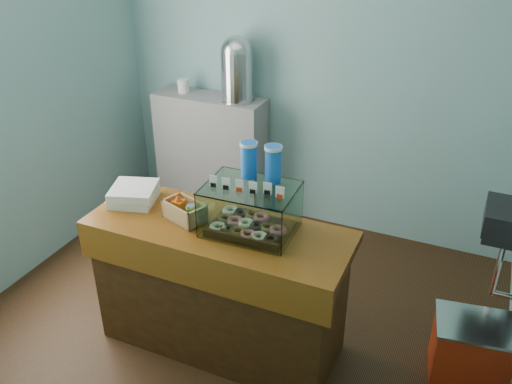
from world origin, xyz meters
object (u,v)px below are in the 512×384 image
at_px(coffee_urn, 237,67).
at_px(red_cooler, 470,349).
at_px(counter, 220,287).
at_px(display_case, 252,205).

distance_m(coffee_urn, red_cooler, 2.72).
distance_m(counter, display_case, 0.63).
distance_m(display_case, red_cooler, 1.60).
height_order(counter, display_case, display_case).
bearing_deg(counter, coffee_urn, 111.61).
relative_size(counter, display_case, 2.99).
relative_size(counter, coffee_urn, 2.93).
distance_m(counter, coffee_urn, 1.93).
height_order(counter, red_cooler, counter).
xyz_separation_m(coffee_urn, red_cooler, (2.13, -1.20, -1.18)).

